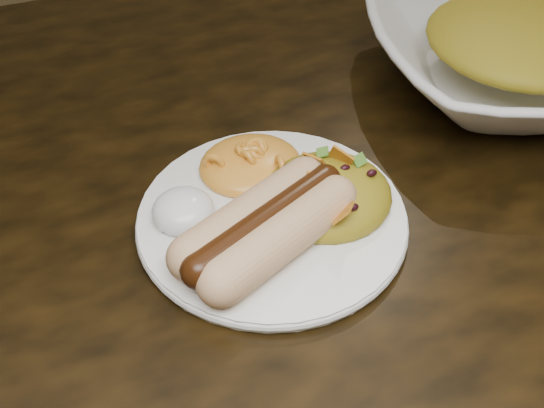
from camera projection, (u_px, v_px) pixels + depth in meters
name	position (u px, v px, depth m)	size (l,w,h in m)	color
table	(166.00, 295.00, 0.59)	(1.60, 0.90, 0.75)	black
plate	(272.00, 218.00, 0.52)	(0.22, 0.22, 0.01)	white
hotdog	(266.00, 225.00, 0.48)	(0.13, 0.12, 0.04)	tan
mac_and_cheese	(250.00, 153.00, 0.55)	(0.09, 0.08, 0.03)	gold
sour_cream	(182.00, 204.00, 0.51)	(0.05, 0.05, 0.03)	white
taco_salad	(328.00, 185.00, 0.52)	(0.11, 0.10, 0.05)	orange
serving_bowl	(517.00, 54.00, 0.65)	(0.30, 0.30, 0.07)	white
bowl_filling	(520.00, 43.00, 0.64)	(0.19, 0.19, 0.05)	orange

